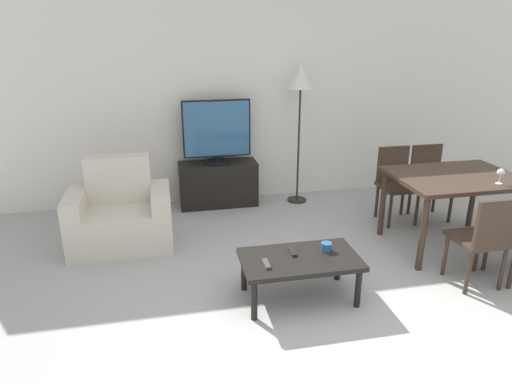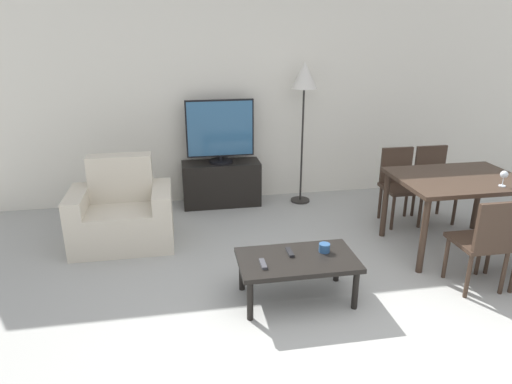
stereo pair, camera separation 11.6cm
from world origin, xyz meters
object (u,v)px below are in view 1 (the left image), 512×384
at_px(dining_chair_far, 429,178).
at_px(wine_glass_left, 501,173).
at_px(remote_secondary, 292,252).
at_px(dining_chair_near, 484,237).
at_px(dining_chair_far_left, 396,180).
at_px(tv, 217,132).
at_px(dining_table, 455,184).
at_px(tv_stand, 218,184).
at_px(coffee_table, 300,262).
at_px(cup_white_near, 326,247).
at_px(armchair, 121,216).
at_px(remote_primary, 266,264).
at_px(floor_lamp, 301,83).

relative_size(dining_chair_far, wine_glass_left, 5.74).
distance_m(dining_chair_far, remote_secondary, 2.38).
bearing_deg(dining_chair_near, dining_chair_far_left, 90.00).
xyz_separation_m(tv, dining_table, (2.13, -1.61, -0.27)).
bearing_deg(tv_stand, tv, -90.00).
bearing_deg(tv, dining_chair_far, -20.04).
height_order(dining_chair_far, dining_chair_far_left, same).
distance_m(coffee_table, remote_secondary, 0.11).
distance_m(tv_stand, cup_white_near, 2.25).
bearing_deg(remote_secondary, dining_chair_far, 32.60).
relative_size(armchair, coffee_table, 1.05).
bearing_deg(dining_chair_far, armchair, -178.97).
bearing_deg(armchair, coffee_table, -41.40).
relative_size(armchair, remote_primary, 6.66).
distance_m(tv, remote_secondary, 2.23).
height_order(remote_primary, remote_secondary, same).
xyz_separation_m(tv, floor_lamp, (1.00, -0.07, 0.56)).
relative_size(dining_chair_near, floor_lamp, 0.48).
bearing_deg(coffee_table, dining_table, 19.30).
relative_size(floor_lamp, remote_primary, 11.55).
xyz_separation_m(tv, remote_primary, (0.09, -2.29, -0.55)).
xyz_separation_m(dining_chair_far, remote_primary, (-2.26, -1.44, -0.09)).
height_order(tv, dining_chair_far, tv).
xyz_separation_m(dining_table, wine_glass_left, (0.23, -0.31, 0.19)).
distance_m(tv_stand, dining_table, 2.70).
relative_size(tv, wine_glass_left, 5.56).
bearing_deg(wine_glass_left, cup_white_near, -172.04).
bearing_deg(dining_table, remote_secondary, -163.65).
bearing_deg(remote_secondary, armchair, 139.76).
bearing_deg(dining_chair_near, remote_primary, 177.66).
xyz_separation_m(dining_table, dining_chair_near, (-0.21, -0.76, -0.19)).
height_order(armchair, tv, tv).
distance_m(dining_chair_near, remote_primary, 1.84).
relative_size(armchair, tv, 1.23).
bearing_deg(cup_white_near, remote_secondary, 175.68).
xyz_separation_m(armchair, tv_stand, (1.11, 0.92, -0.04)).
bearing_deg(dining_chair_far_left, dining_table, -74.53).
relative_size(armchair, remote_secondary, 6.66).
height_order(dining_chair_far, remote_secondary, dining_chair_far).
bearing_deg(dining_chair_far, tv_stand, 159.91).
relative_size(dining_chair_far_left, floor_lamp, 0.48).
height_order(dining_chair_near, wine_glass_left, wine_glass_left).
height_order(tv_stand, floor_lamp, floor_lamp).
distance_m(dining_chair_far, dining_chair_far_left, 0.42).
distance_m(remote_secondary, wine_glass_left, 2.09).
bearing_deg(floor_lamp, tv, 175.88).
distance_m(tv_stand, remote_primary, 2.30).
bearing_deg(remote_primary, tv, 92.13).
height_order(armchair, remote_primary, armchair).
height_order(remote_secondary, wine_glass_left, wine_glass_left).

